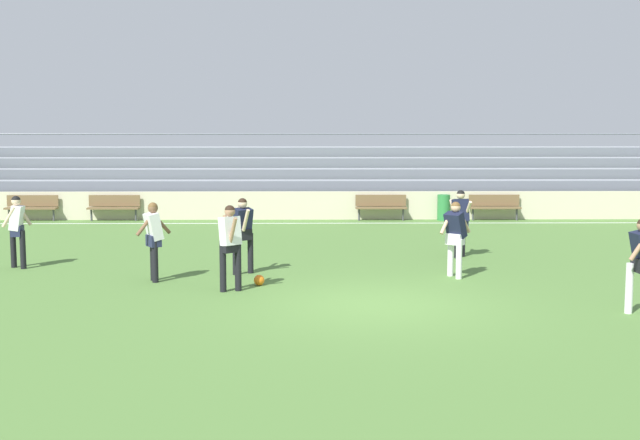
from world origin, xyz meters
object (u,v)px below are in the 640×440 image
object	(u,v)px
bleacher_stand	(322,178)
player_dark_dropping_back	(455,233)
bench_near_wall_gap	(114,205)
player_white_challenging	(17,225)
player_dark_wide_left	(460,217)
soccer_ball	(259,280)
player_white_deep_cover	(154,234)
bench_near_bin	(32,205)
bench_centre_sideline	(381,205)
bench_far_left	(495,205)
trash_bin	(444,207)
player_white_wide_right	(230,240)
player_dark_pressing_high	(243,229)

from	to	relation	value
bleacher_stand	player_dark_dropping_back	size ratio (longest dim) A/B	16.96
bench_near_wall_gap	player_white_challenging	bearing A→B (deg)	-88.85
player_dark_wide_left	soccer_ball	world-z (taller)	player_dark_wide_left
player_white_challenging	player_dark_wide_left	bearing A→B (deg)	7.76
player_white_deep_cover	player_dark_dropping_back	distance (m)	6.40
bleacher_stand	player_white_challenging	xyz separation A→B (m)	(-7.18, -12.63, -0.35)
bench_near_bin	bench_near_wall_gap	bearing A→B (deg)	0.00
bench_centre_sideline	player_white_deep_cover	xyz separation A→B (m)	(-5.79, -11.40, 0.45)
bench_near_wall_gap	player_dark_dropping_back	distance (m)	14.91
bench_near_bin	player_white_challenging	bearing A→B (deg)	-72.45
bench_far_left	trash_bin	size ratio (longest dim) A/B	1.98
player_white_challenging	bench_near_bin	bearing A→B (deg)	107.55
bleacher_stand	player_dark_dropping_back	distance (m)	14.18
bench_centre_sideline	soccer_ball	size ratio (longest dim) A/B	8.18
bleacher_stand	bench_far_left	bearing A→B (deg)	-25.41
bench_far_left	soccer_ball	size ratio (longest dim) A/B	8.18
player_white_wide_right	bench_near_bin	bearing A→B (deg)	123.48
trash_bin	bleacher_stand	bearing A→B (deg)	145.92
soccer_ball	player_white_deep_cover	bearing A→B (deg)	167.91
bench_centre_sideline	player_white_wide_right	bearing A→B (deg)	-108.16
bench_far_left	soccer_ball	bearing A→B (deg)	-122.64
player_white_deep_cover	player_dark_wide_left	distance (m)	7.67
bench_near_bin	player_dark_pressing_high	world-z (taller)	player_dark_pressing_high
bench_near_bin	bench_centre_sideline	bearing A→B (deg)	0.00
player_dark_pressing_high	soccer_ball	distance (m)	1.65
bleacher_stand	player_dark_pressing_high	bearing A→B (deg)	-98.18
player_white_deep_cover	player_white_wide_right	bearing A→B (deg)	-31.84
player_white_wide_right	player_white_deep_cover	bearing A→B (deg)	148.16
bench_far_left	bench_near_wall_gap	distance (m)	13.48
bleacher_stand	bench_near_wall_gap	world-z (taller)	bleacher_stand
player_dark_wide_left	bench_far_left	bearing A→B (deg)	71.28
bench_far_left	player_dark_dropping_back	distance (m)	11.56
bench_near_bin	soccer_ball	world-z (taller)	bench_near_bin
trash_bin	player_white_deep_cover	size ratio (longest dim) A/B	0.55
bleacher_stand	player_dark_wide_left	bearing A→B (deg)	-73.63
player_dark_pressing_high	player_dark_dropping_back	world-z (taller)	player_dark_pressing_high
trash_bin	player_white_wide_right	world-z (taller)	player_white_wide_right
player_white_wide_right	player_dark_dropping_back	distance (m)	4.90
player_white_challenging	player_white_deep_cover	bearing A→B (deg)	-25.72
bench_near_bin	player_white_wide_right	world-z (taller)	player_white_wide_right
trash_bin	soccer_ball	bearing A→B (deg)	-116.00
player_white_challenging	soccer_ball	xyz separation A→B (m)	(5.68, -2.14, -0.89)
trash_bin	player_white_wide_right	bearing A→B (deg)	-116.88
bench_near_wall_gap	bench_centre_sideline	xyz separation A→B (m)	(9.44, 0.00, 0.00)
player_white_deep_cover	soccer_ball	size ratio (longest dim) A/B	7.59
soccer_ball	player_dark_dropping_back	bearing A→B (deg)	11.52
bench_centre_sideline	player_dark_pressing_high	size ratio (longest dim) A/B	1.07
player_dark_dropping_back	player_white_challenging	bearing A→B (deg)	172.53
trash_bin	player_dark_pressing_high	size ratio (longest dim) A/B	0.54
player_dark_wide_left	player_dark_pressing_high	bearing A→B (deg)	-156.72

